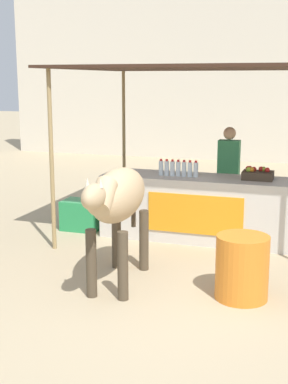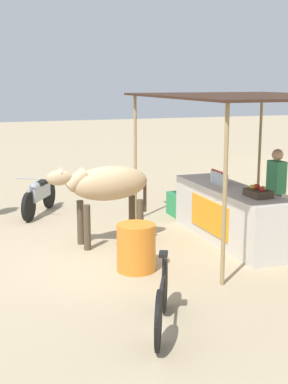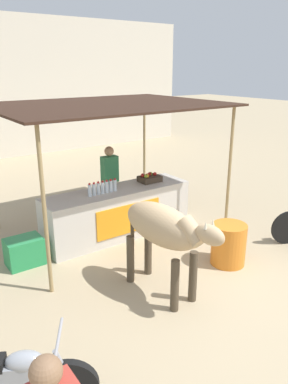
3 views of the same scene
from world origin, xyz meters
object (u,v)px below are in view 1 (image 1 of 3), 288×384
Objects in this scene: water_barrel at (242,267)px; cow at (117,200)px; vendor_behind_counter at (228,177)px; cooler_box at (82,215)px; stall_counter at (201,208)px; fruit_crate at (257,174)px.

cow reaches higher than water_barrel.
cooler_box is (-2.21, -0.85, -0.61)m from vendor_behind_counter.
vendor_behind_counter is 2.95m from water_barrel.
fruit_crate is (0.81, 0.06, 0.55)m from stall_counter.
stall_counter is 5.00× the size of cooler_box.
stall_counter is 1.95m from cooler_box.
stall_counter reaches higher than water_barrel.
fruit_crate is 2.25m from water_barrel.
stall_counter is 1.82× the size of vendor_behind_counter.
vendor_behind_counter is 2.45m from cooler_box.
water_barrel is 1.60m from cow.
stall_counter is 0.88m from vendor_behind_counter.
stall_counter is 1.63× the size of cow.
fruit_crate is 2.56m from cow.
fruit_crate is 0.61× the size of water_barrel.
cow is at bearing -178.28° from water_barrel.
stall_counter reaches higher than cooler_box.
fruit_crate is 0.90m from vendor_behind_counter.
stall_counter is 4.17× the size of water_barrel.
cow is (1.41, -2.03, 0.79)m from cooler_box.
cow is (-1.34, -2.18, -0.00)m from fruit_crate.
vendor_behind_counter is 0.90× the size of cow.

